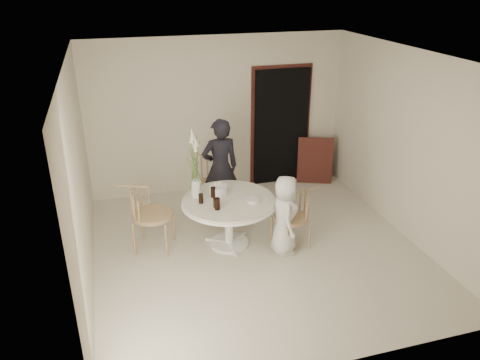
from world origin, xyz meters
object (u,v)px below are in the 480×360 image
object	(u,v)px
birthday_cake	(218,190)
chair_left	(142,208)
girl	(220,168)
chair_far	(206,177)
chair_right	(298,210)
boy	(285,215)
flower_vase	(195,167)
table	(229,207)

from	to	relation	value
birthday_cake	chair_left	bearing A→B (deg)	177.30
girl	birthday_cake	xyz separation A→B (m)	(-0.21, -0.74, -0.01)
chair_left	birthday_cake	xyz separation A→B (m)	(1.08, -0.05, 0.16)
chair_far	chair_right	bearing A→B (deg)	-67.34
chair_far	birthday_cake	bearing A→B (deg)	-105.66
chair_right	boy	bearing A→B (deg)	-76.47
boy	chair_left	bearing A→B (deg)	81.32
flower_vase	chair_right	bearing A→B (deg)	-18.37
table	chair_right	xyz separation A→B (m)	(0.95, -0.25, -0.07)
chair_left	boy	size ratio (longest dim) A/B	0.85
chair_left	boy	bearing A→B (deg)	-88.32
table	birthday_cake	distance (m)	0.29
chair_right	chair_left	xyz separation A→B (m)	(-2.12, 0.51, 0.09)
chair_left	girl	xyz separation A→B (m)	(1.29, 0.68, 0.17)
chair_left	flower_vase	bearing A→B (deg)	-73.55
girl	birthday_cake	world-z (taller)	girl
chair_right	girl	xyz separation A→B (m)	(-0.84, 1.20, 0.26)
chair_left	birthday_cake	size ratio (longest dim) A/B	3.78
birthday_cake	boy	bearing A→B (deg)	-37.14
chair_right	girl	size ratio (longest dim) A/B	0.52
boy	chair_right	bearing A→B (deg)	-51.28
boy	table	bearing A→B (deg)	71.46
chair_right	boy	xyz separation A→B (m)	(-0.26, -0.14, 0.03)
table	flower_vase	world-z (taller)	flower_vase
girl	flower_vase	size ratio (longest dim) A/B	1.58
table	birthday_cake	bearing A→B (deg)	114.35
chair_far	chair_right	distance (m)	1.69
birthday_cake	flower_vase	size ratio (longest dim) A/B	0.25
girl	flower_vase	bearing A→B (deg)	51.35
girl	birthday_cake	size ratio (longest dim) A/B	6.23
birthday_cake	flower_vase	xyz separation A→B (m)	(-0.32, -0.01, 0.39)
boy	flower_vase	world-z (taller)	flower_vase
chair_far	girl	world-z (taller)	girl
table	chair_left	distance (m)	1.20
birthday_cake	flower_vase	world-z (taller)	flower_vase
chair_left	girl	size ratio (longest dim) A/B	0.61
table	birthday_cake	xyz separation A→B (m)	(-0.10, 0.21, 0.18)
girl	chair_far	bearing A→B (deg)	-31.53
chair_far	girl	xyz separation A→B (m)	(0.22, -0.12, 0.18)
chair_left	boy	xyz separation A→B (m)	(1.87, -0.65, -0.06)
chair_right	birthday_cake	xyz separation A→B (m)	(-1.05, 0.46, 0.24)
chair_far	chair_right	world-z (taller)	chair_far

